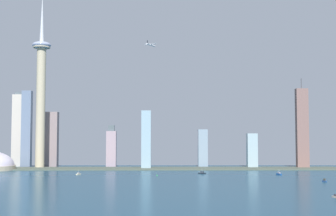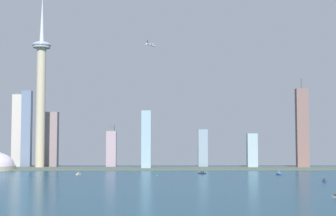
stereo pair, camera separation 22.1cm
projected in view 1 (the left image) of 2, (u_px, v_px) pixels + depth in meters
The scene contains 17 objects.
waterfront_pier at pixel (151, 168), 874.83m from camera, with size 701.98×73.02×2.23m, color #4F594B.
observation_tower at pixel (41, 87), 909.98m from camera, with size 35.83×35.83×339.29m.
skyscraper_0 at pixel (203, 148), 931.84m from camera, with size 18.53×15.70×74.69m.
skyscraper_1 at pixel (146, 140), 885.89m from camera, with size 17.69×27.94×108.87m.
skyscraper_2 at pixel (52, 139), 955.46m from camera, with size 25.44×18.54×110.51m.
skyscraper_3 at pixel (18, 130), 962.52m from camera, with size 22.59×13.90×151.77m.
skyscraper_4 at pixel (302, 128), 903.60m from camera, with size 22.68×13.08×172.54m.
skyscraper_5 at pixel (252, 151), 907.84m from camera, with size 19.36×17.55×66.43m.
skyscraper_6 at pixel (111, 148), 934.14m from camera, with size 19.34×13.38×82.99m.
skyscraper_7 at pixel (27, 129), 923.34m from camera, with size 18.45×14.61×150.44m.
boat_0 at pixel (78, 174), 741.48m from camera, with size 6.35×10.43×8.00m.
boat_1 at pixel (202, 173), 761.94m from camera, with size 13.11×10.61×9.11m.
boat_2 at pixel (279, 174), 737.36m from camera, with size 6.59×11.70×8.24m.
boat_3 at pixel (324, 181), 619.95m from camera, with size 4.99×7.11×4.33m.
boat_4 at pixel (336, 197), 454.77m from camera, with size 5.49×9.40×3.23m.
channel_buoy_0 at pixel (157, 175), 718.18m from camera, with size 1.51×1.51×2.76m, color green.
airplane at pixel (151, 45), 826.82m from camera, with size 22.15×23.57×7.81m.
Camera 1 is at (18.27, -341.64, 57.52)m, focal length 50.45 mm.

